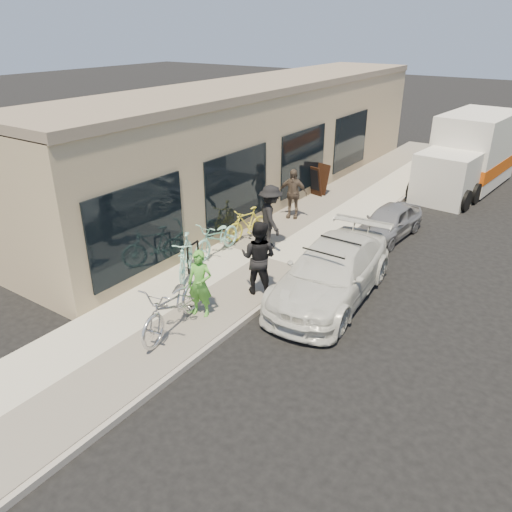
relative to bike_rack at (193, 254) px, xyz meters
The scene contains 17 objects.
ground 3.23m from the bike_rack, 23.23° to the right, with size 120.00×120.00×0.00m, color black.
sidewalk 2.05m from the bike_rack, 62.54° to the left, with size 3.00×34.00×0.15m, color #BBB7A8.
curb 3.07m from the bike_rack, 35.44° to the left, with size 0.12×34.00×0.13m, color #9C958E.
storefront 7.29m from the bike_rack, 109.07° to the left, with size 3.60×20.00×4.22m.
bike_rack is the anchor object (origin of this frame).
sandwich_board 7.54m from the bike_rack, 93.00° to the left, with size 0.83×0.83×1.13m.
sedan_white 3.64m from the bike_rack, 15.99° to the left, with size 2.26×4.77×1.38m.
sedan_silver 6.34m from the bike_rack, 58.92° to the left, with size 1.20×2.98×1.01m, color #99999E.
moving_truck 12.77m from the bike_rack, 72.08° to the left, with size 2.73×6.07×2.90m.
tandem_bike 2.80m from the bike_rack, 57.40° to the right, with size 0.78×2.23×1.17m, color silver.
woman_rider 2.25m from the bike_rack, 44.74° to the right, with size 0.56×0.37×1.54m, color #52AA38.
man_standing 2.10m from the bike_rack, ahead, with size 0.89×0.69×1.83m, color black.
cruiser_bike_a 0.31m from the bike_rack, 86.04° to the right, with size 0.50×1.76×1.06m, color #9BE7D7.
cruiser_bike_b 1.18m from the bike_rack, 96.25° to the left, with size 0.66×1.89×0.99m, color #9BE7D7.
cruiser_bike_c 2.60m from the bike_rack, 92.33° to the left, with size 0.44×1.55×0.93m, color yellow.
bystander_a 2.60m from the bike_rack, 70.90° to the left, with size 1.20×0.69×1.86m, color black.
bystander_b 4.91m from the bike_rack, 88.83° to the left, with size 0.97×0.40×1.66m, color brown.
Camera 1 is at (5.11, -7.54, 6.09)m, focal length 35.00 mm.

